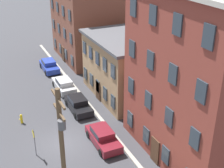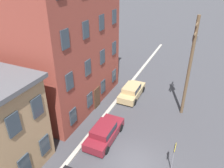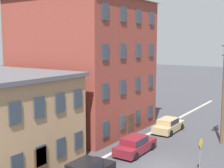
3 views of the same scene
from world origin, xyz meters
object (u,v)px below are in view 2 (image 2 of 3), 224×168
at_px(caution_sign, 174,152).
at_px(utility_pole, 190,63).
at_px(car_maroon, 104,132).
at_px(car_tan, 132,91).

bearing_deg(caution_sign, utility_pole, 3.23).
xyz_separation_m(car_maroon, utility_pole, (6.63, -5.32, 4.56)).
distance_m(car_maroon, utility_pole, 9.65).
height_order(car_tan, utility_pole, utility_pole).
xyz_separation_m(caution_sign, utility_pole, (7.47, 0.42, 3.57)).
bearing_deg(car_maroon, caution_sign, -98.36).
xyz_separation_m(car_tan, caution_sign, (-8.19, -5.97, 0.99)).
distance_m(car_maroon, caution_sign, 5.89).
distance_m(car_tan, utility_pole, 7.22).
relative_size(caution_sign, utility_pole, 0.28).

